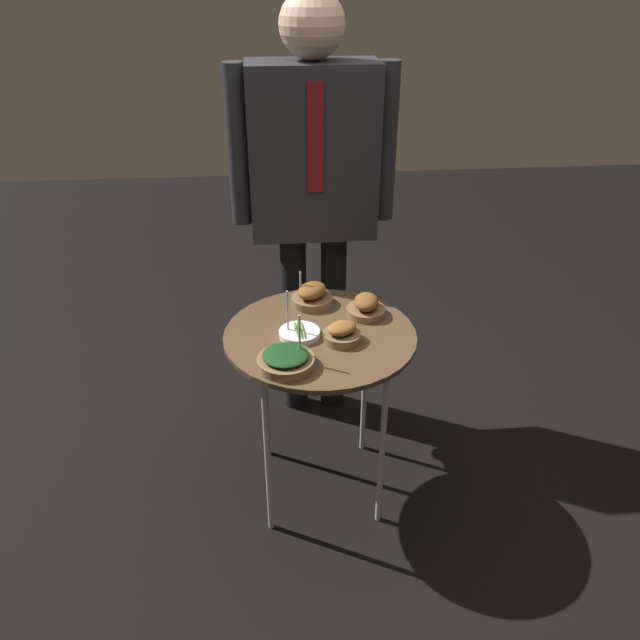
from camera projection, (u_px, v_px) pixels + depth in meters
ground_plane at (320, 484)px, 2.39m from camera, size 8.00×8.00×0.00m
serving_cart at (320, 346)px, 2.07m from camera, size 0.64×0.64×0.68m
bowl_asparagus_front_left at (299, 333)px, 2.03m from camera, size 0.13×0.13×0.16m
bowl_roast_back_left at (312, 296)px, 2.21m from camera, size 0.15×0.15×0.13m
bowl_roast_mid_left at (342, 333)px, 2.00m from camera, size 0.13×0.12×0.07m
bowl_roast_mid_right at (366, 307)px, 2.14m from camera, size 0.14×0.14×0.08m
bowl_spinach_center at (286, 360)px, 1.87m from camera, size 0.18×0.18×0.16m
waiter_figure at (313, 173)px, 2.30m from camera, size 0.62×0.23×1.67m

